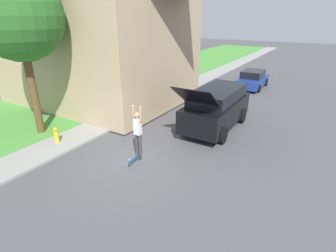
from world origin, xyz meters
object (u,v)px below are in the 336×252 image
(suv_parked, at_px, (216,107))
(fire_hydrant, at_px, (56,135))
(skateboarder, at_px, (138,130))
(skateboard, at_px, (134,159))
(car_down_street, at_px, (252,79))
(lawn_tree_near, at_px, (18,17))

(suv_parked, bearing_deg, fire_hydrant, -134.52)
(skateboarder, distance_m, skateboard, 1.24)
(skateboard, relative_size, fire_hydrant, 1.04)
(skateboarder, bearing_deg, suv_parked, 77.44)
(skateboarder, height_order, skateboard, skateboarder)
(car_down_street, height_order, fire_hydrant, car_down_street)
(lawn_tree_near, distance_m, suv_parked, 9.77)
(suv_parked, relative_size, fire_hydrant, 7.55)
(lawn_tree_near, distance_m, skateboarder, 7.17)
(skateboard, bearing_deg, lawn_tree_near, 179.32)
(skateboard, bearing_deg, skateboarder, 46.73)
(car_down_street, height_order, skateboarder, skateboarder)
(car_down_street, relative_size, skateboard, 5.29)
(car_down_street, bearing_deg, skateboard, -92.48)
(suv_parked, height_order, car_down_street, suv_parked)
(lawn_tree_near, distance_m, fire_hydrant, 5.25)
(fire_hydrant, bearing_deg, skateboarder, 6.23)
(suv_parked, height_order, skateboard, suv_parked)
(lawn_tree_near, height_order, suv_parked, lawn_tree_near)
(fire_hydrant, bearing_deg, suv_parked, 45.48)
(suv_parked, distance_m, skateboarder, 5.18)
(suv_parked, relative_size, skateboard, 7.25)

